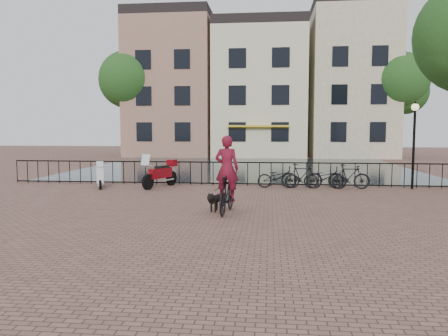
# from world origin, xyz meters

# --- Properties ---
(ground) EXTENTS (100.00, 100.00, 0.00)m
(ground) POSITION_xyz_m (0.00, 0.00, 0.00)
(ground) COLOR brown
(ground) RESTS_ON ground
(canal_water) EXTENTS (20.00, 20.00, 0.00)m
(canal_water) POSITION_xyz_m (0.00, 17.30, 0.00)
(canal_water) COLOR black
(canal_water) RESTS_ON ground
(railing) EXTENTS (20.00, 0.05, 1.02)m
(railing) POSITION_xyz_m (0.00, 8.00, 0.50)
(railing) COLOR black
(railing) RESTS_ON ground
(canal_house_left) EXTENTS (7.50, 9.00, 12.80)m
(canal_house_left) POSITION_xyz_m (-7.50, 30.00, 6.40)
(canal_house_left) COLOR #966D57
(canal_house_left) RESTS_ON ground
(canal_house_mid) EXTENTS (8.00, 9.50, 11.80)m
(canal_house_mid) POSITION_xyz_m (0.50, 30.00, 5.90)
(canal_house_mid) COLOR beige
(canal_house_mid) RESTS_ON ground
(canal_house_right) EXTENTS (7.00, 9.00, 13.30)m
(canal_house_right) POSITION_xyz_m (8.50, 30.00, 6.65)
(canal_house_right) COLOR tan
(canal_house_right) RESTS_ON ground
(tree_far_left) EXTENTS (5.04, 5.04, 9.27)m
(tree_far_left) POSITION_xyz_m (-11.00, 27.00, 6.73)
(tree_far_left) COLOR black
(tree_far_left) RESTS_ON ground
(tree_far_right) EXTENTS (4.76, 4.76, 8.76)m
(tree_far_right) POSITION_xyz_m (12.00, 27.00, 6.35)
(tree_far_right) COLOR black
(tree_far_right) RESTS_ON ground
(lamp_post) EXTENTS (0.30, 0.30, 3.45)m
(lamp_post) POSITION_xyz_m (7.20, 7.60, 2.38)
(lamp_post) COLOR black
(lamp_post) RESTS_ON ground
(cyclist) EXTENTS (0.88, 1.96, 2.62)m
(cyclist) POSITION_xyz_m (0.21, 1.72, 1.00)
(cyclist) COLOR black
(cyclist) RESTS_ON ground
(dog) EXTENTS (0.53, 0.91, 0.59)m
(dog) POSITION_xyz_m (-0.13, 2.04, 0.29)
(dog) COLOR black
(dog) RESTS_ON ground
(motorcycle) EXTENTS (1.28, 2.07, 1.46)m
(motorcycle) POSITION_xyz_m (-3.10, 7.00, 0.73)
(motorcycle) COLOR maroon
(motorcycle) RESTS_ON ground
(scooter) EXTENTS (0.78, 1.31, 1.17)m
(scooter) POSITION_xyz_m (-5.50, 6.58, 0.59)
(scooter) COLOR white
(scooter) RESTS_ON ground
(parked_bike_0) EXTENTS (1.73, 0.64, 0.90)m
(parked_bike_0) POSITION_xyz_m (1.80, 7.40, 0.45)
(parked_bike_0) COLOR black
(parked_bike_0) RESTS_ON ground
(parked_bike_1) EXTENTS (1.68, 0.52, 1.00)m
(parked_bike_1) POSITION_xyz_m (2.75, 7.40, 0.50)
(parked_bike_1) COLOR black
(parked_bike_1) RESTS_ON ground
(parked_bike_2) EXTENTS (1.76, 0.76, 0.90)m
(parked_bike_2) POSITION_xyz_m (3.70, 7.40, 0.45)
(parked_bike_2) COLOR black
(parked_bike_2) RESTS_ON ground
(parked_bike_3) EXTENTS (1.68, 0.54, 1.00)m
(parked_bike_3) POSITION_xyz_m (4.65, 7.40, 0.50)
(parked_bike_3) COLOR black
(parked_bike_3) RESTS_ON ground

